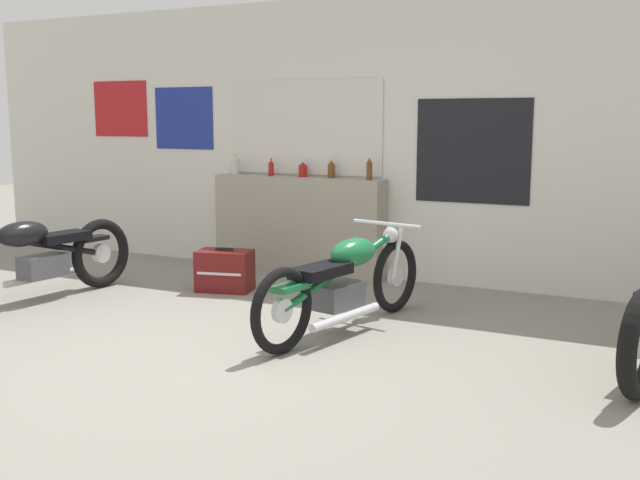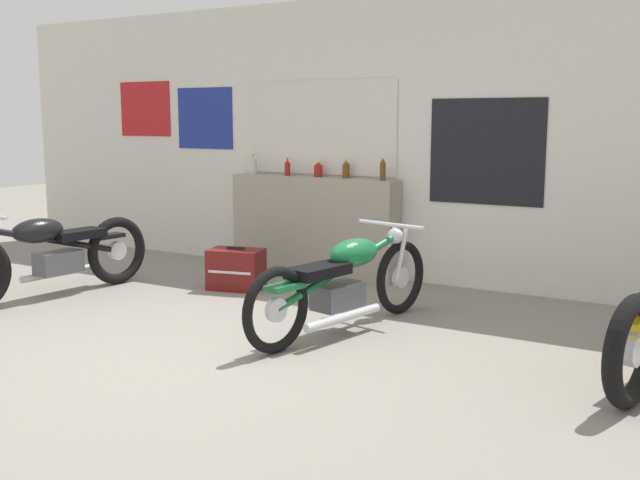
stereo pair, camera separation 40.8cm
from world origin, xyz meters
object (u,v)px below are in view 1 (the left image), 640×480
bottle_left_center (271,168)px  bottle_rightmost (369,169)px  bottle_center (303,170)px  hard_case_darkred (225,271)px  motorcycle_black (35,257)px  bottle_right_center (331,170)px  motorcycle_green (345,280)px  bottle_leftmost (235,166)px

bottle_left_center → bottle_rightmost: bearing=-1.5°
bottle_center → hard_case_darkred: (-0.27, -1.07, -0.89)m
bottle_left_center → motorcycle_black: 2.53m
bottle_right_center → motorcycle_black: bearing=-129.8°
motorcycle_green → bottle_left_center: bearing=133.4°
motorcycle_black → motorcycle_green: (2.80, 0.40, -0.01)m
bottle_left_center → bottle_center: 0.36m
bottle_leftmost → motorcycle_black: size_ratio=0.11×
bottle_leftmost → hard_case_darkred: bottle_leftmost is taller
bottle_right_center → motorcycle_black: 2.93m
motorcycle_green → hard_case_darkred: (-1.57, 0.72, -0.20)m
bottle_left_center → bottle_center: bearing=4.9°
bottle_center → motorcycle_black: size_ratio=0.08×
bottle_center → bottle_right_center: bearing=0.2°
bottle_left_center → bottle_center: (0.36, 0.03, -0.01)m
bottle_left_center → bottle_rightmost: 1.13m
bottle_right_center → motorcycle_black: bottle_right_center is taller
bottle_leftmost → hard_case_darkred: (0.51, -1.00, -0.91)m
motorcycle_black → hard_case_darkred: bearing=42.3°
motorcycle_black → bottle_rightmost: bearing=43.2°
bottle_leftmost → bottle_right_center: (1.11, 0.06, -0.01)m
bottle_rightmost → motorcycle_black: 3.19m
bottle_leftmost → bottle_left_center: (0.42, 0.03, -0.02)m
bottle_leftmost → bottle_center: size_ratio=1.33×
bottle_left_center → motorcycle_black: (-1.14, -2.15, -0.69)m
bottle_leftmost → bottle_center: bottle_leftmost is taller
motorcycle_black → bottle_leftmost: bearing=71.4°
bottle_left_center → motorcycle_green: bottle_left_center is taller
bottle_rightmost → motorcycle_green: 1.95m
bottle_leftmost → motorcycle_black: bearing=-108.6°
bottle_rightmost → hard_case_darkred: 1.71m
bottle_rightmost → motorcycle_black: size_ratio=0.11×
bottle_leftmost → bottle_right_center: 1.11m
motorcycle_green → bottle_rightmost: bearing=107.1°
bottle_leftmost → motorcycle_black: 2.35m
bottle_right_center → hard_case_darkred: 1.52m
motorcycle_black → motorcycle_green: size_ratio=1.04×
bottle_right_center → hard_case_darkred: bottle_right_center is taller
motorcycle_green → hard_case_darkred: 1.74m
bottle_center → bottle_left_center: bearing=-175.1°
bottle_center → motorcycle_black: 2.74m
bottle_right_center → bottle_rightmost: size_ratio=0.81×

